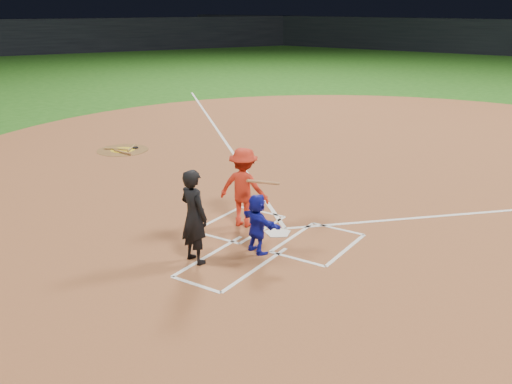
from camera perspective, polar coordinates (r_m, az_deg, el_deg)
The scene contains 14 objects.
ground at distance 12.26m, azimuth 2.20°, elevation -4.18°, with size 120.00×120.00×0.00m, color #1D5214.
home_plate_dirt at distance 17.41m, azimuth 12.43°, elevation 2.34°, with size 28.00×28.00×0.01m, color brown.
stadium_wall_left at distance 58.56m, azimuth -22.39°, elevation 14.13°, with size 1.20×60.00×3.20m, color black.
home_plate at distance 12.25m, azimuth 2.20°, elevation -4.09°, with size 0.60×0.60×0.02m, color silver.
on_deck_circle at distance 19.58m, azimuth -13.19°, elevation 4.10°, with size 1.70×1.70×0.01m, color brown.
on_deck_logo at distance 19.58m, azimuth -13.19°, elevation 4.12°, with size 0.80×0.80×0.00m, color gold.
on_deck_bat_a at distance 19.63m, azimuth -12.37°, elevation 4.31°, with size 0.06×0.06×0.84m, color olive.
on_deck_bat_b at distance 19.64m, azimuth -13.82°, elevation 4.21°, with size 0.06×0.06×0.84m, color olive.
on_deck_bat_c at distance 19.16m, azimuth -13.21°, elevation 3.90°, with size 0.06×0.06×0.84m, color brown.
bat_weight_donut at distance 19.70m, azimuth -11.96°, elevation 4.37°, with size 0.19×0.19×0.05m, color black.
catcher at distance 11.13m, azimuth 0.13°, elevation -3.17°, with size 1.12×0.36×1.21m, color #1318A2.
umpire at distance 10.69m, azimuth -6.24°, elevation -2.44°, with size 0.66×0.44×1.82m, color black.
chalk_markings at distance 16.76m, azimuth 11.55°, elevation 1.81°, with size 28.35×17.32×0.01m.
batter_at_plate at distance 12.39m, azimuth -1.24°, elevation 0.46°, with size 1.40×0.98×1.75m.
Camera 1 is at (5.77, -9.73, 4.73)m, focal length 40.00 mm.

